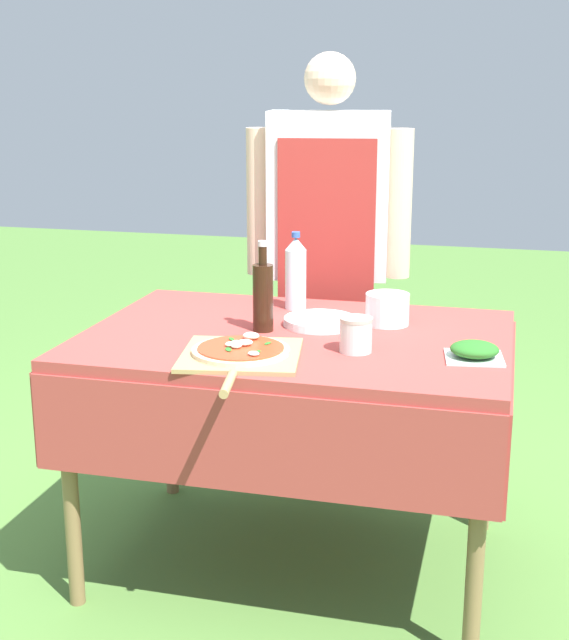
# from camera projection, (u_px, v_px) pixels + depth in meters

# --- Properties ---
(ground_plane) EXTENTS (12.00, 12.00, 0.00)m
(ground_plane) POSITION_uv_depth(u_px,v_px,m) (295.00, 562.00, 2.90)
(ground_plane) COLOR #517F38
(prep_table) EXTENTS (1.29, 0.91, 0.78)m
(prep_table) POSITION_uv_depth(u_px,v_px,m) (296.00, 361.00, 2.72)
(prep_table) COLOR #A83D38
(prep_table) RESTS_ON ground
(person_cook) EXTENTS (0.60, 0.25, 1.62)m
(person_cook) POSITION_uv_depth(u_px,v_px,m) (328.00, 238.00, 3.30)
(person_cook) COLOR #333D56
(person_cook) RESTS_ON ground
(pizza_on_peel) EXTENTS (0.38, 0.51, 0.05)m
(pizza_on_peel) POSITION_uv_depth(u_px,v_px,m) (241.00, 353.00, 2.46)
(pizza_on_peel) COLOR tan
(pizza_on_peel) RESTS_ON prep_table
(oil_bottle) EXTENTS (0.06, 0.06, 0.28)m
(oil_bottle) POSITION_uv_depth(u_px,v_px,m) (263.00, 295.00, 2.70)
(oil_bottle) COLOR black
(oil_bottle) RESTS_ON prep_table
(water_bottle) EXTENTS (0.07, 0.07, 0.26)m
(water_bottle) POSITION_uv_depth(u_px,v_px,m) (296.00, 273.00, 2.97)
(water_bottle) COLOR silver
(water_bottle) RESTS_ON prep_table
(herb_container) EXTENTS (0.18, 0.17, 0.05)m
(herb_container) POSITION_uv_depth(u_px,v_px,m) (474.00, 351.00, 2.45)
(herb_container) COLOR silver
(herb_container) RESTS_ON prep_table
(mixing_tub) EXTENTS (0.14, 0.14, 0.10)m
(mixing_tub) POSITION_uv_depth(u_px,v_px,m) (387.00, 309.00, 2.79)
(mixing_tub) COLOR silver
(mixing_tub) RESTS_ON prep_table
(plate_stack) EXTENTS (0.23, 0.23, 0.02)m
(plate_stack) POSITION_uv_depth(u_px,v_px,m) (320.00, 321.00, 2.79)
(plate_stack) COLOR white
(plate_stack) RESTS_ON prep_table
(sauce_jar) EXTENTS (0.09, 0.09, 0.10)m
(sauce_jar) POSITION_uv_depth(u_px,v_px,m) (356.00, 337.00, 2.51)
(sauce_jar) COLOR silver
(sauce_jar) RESTS_ON prep_table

